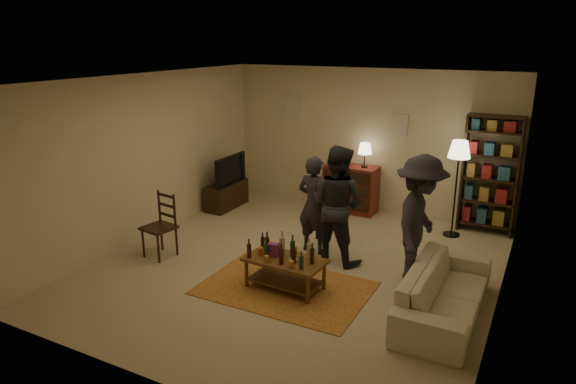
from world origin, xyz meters
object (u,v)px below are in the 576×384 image
Objects in this scene: coffee_table at (284,261)px; dining_chair at (162,223)px; person_right at (337,204)px; person_by_sofa at (419,223)px; floor_lamp at (459,156)px; person_left at (314,205)px; tv_stand at (226,189)px; sofa at (445,292)px; bookshelf at (490,174)px; dresser at (351,187)px.

dining_chair reaches higher than coffee_table.
person_by_sofa reaches higher than person_right.
floor_lamp is 2.55m from person_left.
dining_chair is 0.62× the size of floor_lamp.
tv_stand reaches higher than sofa.
floor_lamp is at bearing -129.30° from person_left.
coffee_table is 0.71× the size of person_left.
person_right is at bearing 168.82° from person_left.
tv_stand reaches higher than coffee_table.
dining_chair reaches higher than sofa.
floor_lamp reaches higher than coffee_table.
bookshelf is at bearing -0.82° from sofa.
tv_stand is (-0.44, 2.38, -0.14)m from dining_chair.
tv_stand is 0.51× the size of sofa.
person_right is at bearing 77.69° from coffee_table.
floor_lamp is 0.92× the size of person_right.
tv_stand is at bearing 109.72° from dining_chair.
dining_chair is 3.76m from dresser.
person_right is (-1.78, 0.88, 0.58)m from sofa.
dresser is at bearing 37.54° from sofa.
person_right is at bearing -74.63° from dresser.
person_by_sofa reaches higher than floor_lamp.
person_right reaches higher than dining_chair.
dresser is 2.22m from floor_lamp.
bookshelf reaches higher than dining_chair.
tv_stand is 0.69× the size of person_left.
person_right is (-1.37, -1.84, -0.50)m from floor_lamp.
person_left reaches higher than tv_stand.
dining_chair is at bearing -79.50° from tv_stand.
bookshelf reaches higher than person_right.
dresser reaches higher than tv_stand.
person_left is (-2.26, -2.15, -0.27)m from bookshelf.
sofa is 0.99m from person_by_sofa.
dining_chair is 2.34m from person_left.
floor_lamp is (1.62, 3.01, 0.99)m from coffee_table.
person_by_sofa is (-0.09, -2.12, -0.48)m from floor_lamp.
bookshelf is 1.31× the size of person_left.
person_right is 0.98× the size of person_by_sofa.
person_right is (0.44, -0.15, 0.12)m from person_left.
sofa is at bearing 162.70° from person_left.
dining_chair is 4.85m from floor_lamp.
tv_stand is at bearing 64.66° from sofa.
dining_chair is 3.80m from person_by_sofa.
person_by_sofa reaches higher than dining_chair.
person_by_sofa is (1.89, -2.51, 0.43)m from dresser.
dresser is at bearing 35.14° from person_by_sofa.
bookshelf is at bearing -118.70° from person_right.
dresser is (2.25, 0.91, 0.09)m from tv_stand.
coffee_table is at bearing -43.66° from tv_stand.
coffee_table is at bearing -120.91° from bookshelf.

